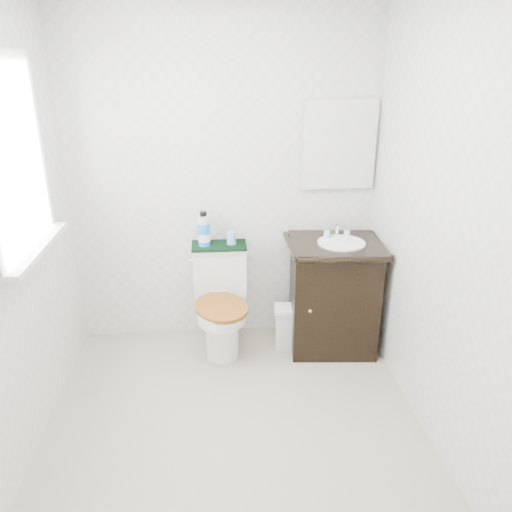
{
  "coord_description": "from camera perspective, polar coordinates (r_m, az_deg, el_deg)",
  "views": [
    {
      "loc": [
        -0.08,
        -2.31,
        2.01
      ],
      "look_at": [
        0.19,
        0.75,
        0.8
      ],
      "focal_mm": 35.0,
      "sensor_mm": 36.0,
      "label": 1
    }
  ],
  "objects": [
    {
      "name": "wall_right",
      "position": [
        2.72,
        21.03,
        2.73
      ],
      "size": [
        0.0,
        2.4,
        2.4
      ],
      "primitive_type": "plane",
      "rotation": [
        1.57,
        0.0,
        -1.57
      ],
      "color": "silver",
      "rests_on": "ground"
    },
    {
      "name": "floor",
      "position": [
        3.06,
        -2.42,
        -19.52
      ],
      "size": [
        2.4,
        2.4,
        0.0
      ],
      "primitive_type": "plane",
      "color": "#A39883",
      "rests_on": "ground"
    },
    {
      "name": "window",
      "position": [
        2.78,
        -26.21,
        9.86
      ],
      "size": [
        0.02,
        0.7,
        0.9
      ],
      "primitive_type": "cube",
      "color": "white",
      "rests_on": "wall_left"
    },
    {
      "name": "mouthwash_bottle",
      "position": [
        3.57,
        -5.97,
        2.98
      ],
      "size": [
        0.09,
        0.09,
        0.25
      ],
      "color": "#1B81E8",
      "rests_on": "towel"
    },
    {
      "name": "trash_bin",
      "position": [
        3.75,
        3.79,
        -8.01
      ],
      "size": [
        0.24,
        0.2,
        0.32
      ],
      "color": "white",
      "rests_on": "floor"
    },
    {
      "name": "toilet",
      "position": [
        3.68,
        -4.03,
        -5.64
      ],
      "size": [
        0.44,
        0.65,
        0.75
      ],
      "color": "white",
      "rests_on": "floor"
    },
    {
      "name": "mirror",
      "position": [
        3.64,
        9.49,
        12.4
      ],
      "size": [
        0.5,
        0.02,
        0.6
      ],
      "primitive_type": "cube",
      "color": "silver",
      "rests_on": "wall_back"
    },
    {
      "name": "wall_front",
      "position": [
        1.37,
        -0.69,
        -14.51
      ],
      "size": [
        2.4,
        0.0,
        2.4
      ],
      "primitive_type": "plane",
      "rotation": [
        -1.57,
        0.0,
        0.0
      ],
      "color": "silver",
      "rests_on": "ground"
    },
    {
      "name": "vanity",
      "position": [
        3.68,
        8.81,
        -4.16
      ],
      "size": [
        0.68,
        0.6,
        0.92
      ],
      "color": "black",
      "rests_on": "floor"
    },
    {
      "name": "cup",
      "position": [
        3.61,
        -2.84,
        2.08
      ],
      "size": [
        0.07,
        0.07,
        0.09
      ],
      "primitive_type": "cone",
      "color": "#7E9ECE",
      "rests_on": "towel"
    },
    {
      "name": "towel",
      "position": [
        3.62,
        -4.24,
        1.2
      ],
      "size": [
        0.39,
        0.22,
        0.02
      ],
      "primitive_type": "cube",
      "color": "black",
      "rests_on": "toilet"
    },
    {
      "name": "wall_back",
      "position": [
        3.6,
        -3.67,
        8.49
      ],
      "size": [
        2.4,
        0.0,
        2.4
      ],
      "primitive_type": "plane",
      "rotation": [
        1.57,
        0.0,
        0.0
      ],
      "color": "silver",
      "rests_on": "ground"
    },
    {
      "name": "soap_bar",
      "position": [
        3.6,
        8.45,
        2.18
      ],
      "size": [
        0.07,
        0.05,
        0.02
      ],
      "primitive_type": "ellipsoid",
      "color": "teal",
      "rests_on": "vanity"
    }
  ]
}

